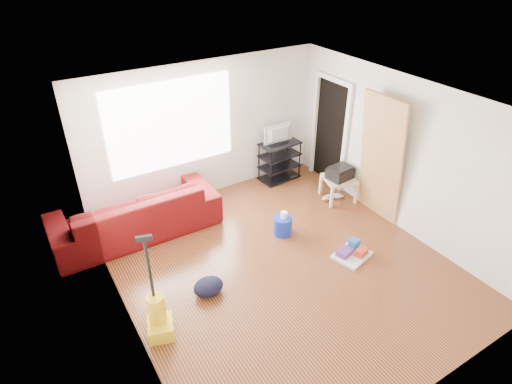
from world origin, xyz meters
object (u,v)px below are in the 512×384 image
vacuum (158,317)px  cleaning_tray (352,252)px  side_table (339,181)px  bucket (282,233)px  sofa (139,232)px  backpack (209,293)px  tv_stand (279,161)px

vacuum → cleaning_tray: bearing=15.1°
side_table → bucket: 1.58m
sofa → backpack: size_ratio=6.26×
backpack → cleaning_tray: bearing=-13.5°
cleaning_tray → vacuum: 3.06m
side_table → bucket: bearing=-166.7°
sofa → vacuum: size_ratio=1.82×
bucket → backpack: bearing=-159.9°
tv_stand → side_table: tv_stand is taller
bucket → backpack: bucket is taller
bucket → vacuum: vacuum is taller
backpack → tv_stand: bearing=36.7°
side_table → cleaning_tray: 1.68m
side_table → backpack: size_ratio=1.56×
sofa → vacuum: vacuum is taller
side_table → vacuum: 4.14m
bucket → cleaning_tray: cleaning_tray is taller
side_table → vacuum: (-3.95, -1.25, -0.10)m
bucket → side_table: bearing=13.3°
tv_stand → sofa: bearing=-178.7°
tv_stand → cleaning_tray: 2.64m
vacuum → side_table: bearing=35.2°
side_table → cleaning_tray: (-0.90, -1.39, -0.31)m
cleaning_tray → sofa: bearing=138.4°
sofa → bucket: bearing=147.6°
tv_stand → backpack: tv_stand is taller
bucket → backpack: size_ratio=0.74×
bucket → backpack: 1.76m
sofa → side_table: side_table is taller
tv_stand → bucket: tv_stand is taller
tv_stand → cleaning_tray: tv_stand is taller
sofa → cleaning_tray: (2.61, -2.32, 0.06)m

